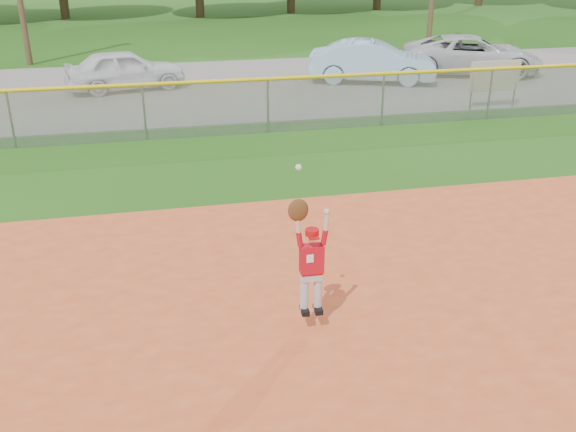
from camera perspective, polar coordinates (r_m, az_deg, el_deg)
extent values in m
plane|color=#205012|center=(9.28, 9.85, -10.07)|extent=(120.00, 120.00, 0.00)
cube|color=slate|center=(23.83, -4.48, 11.45)|extent=(44.00, 10.00, 0.03)
imported|color=white|center=(23.71, -14.26, 12.50)|extent=(4.36, 2.49, 1.40)
imported|color=#98C3E4|center=(24.43, 7.51, 13.47)|extent=(4.84, 3.00, 1.51)
imported|color=silver|center=(26.73, 16.02, 13.63)|extent=(5.80, 3.94, 1.47)
cylinder|color=gray|center=(21.10, 15.98, 10.51)|extent=(0.06, 0.06, 1.13)
cylinder|color=gray|center=(21.87, 19.50, 10.52)|extent=(0.06, 0.06, 1.13)
cube|color=beige|center=(21.38, 17.93, 11.75)|extent=(1.70, 0.09, 0.94)
cube|color=gray|center=(17.90, -1.80, 9.73)|extent=(40.00, 0.03, 1.50)
cylinder|color=yellow|center=(17.73, -1.83, 12.08)|extent=(40.00, 0.10, 0.10)
cylinder|color=gray|center=(17.97, -23.40, 7.85)|extent=(0.06, 0.06, 1.50)
cylinder|color=gray|center=(17.62, -12.65, 8.94)|extent=(0.06, 0.06, 1.50)
cylinder|color=gray|center=(17.90, -1.80, 9.73)|extent=(0.06, 0.06, 1.50)
cylinder|color=gray|center=(18.77, 8.41, 10.16)|extent=(0.06, 0.06, 1.50)
cylinder|color=gray|center=(20.16, 17.49, 10.28)|extent=(0.06, 0.06, 1.50)
cylinder|color=silver|center=(8.87, 1.46, -7.06)|extent=(0.12, 0.12, 0.53)
cylinder|color=silver|center=(8.91, 2.66, -6.94)|extent=(0.12, 0.12, 0.53)
cube|color=black|center=(8.97, 1.49, -8.41)|extent=(0.11, 0.21, 0.07)
cube|color=black|center=(9.00, 2.68, -8.28)|extent=(0.11, 0.21, 0.07)
cube|color=silver|center=(8.74, 2.09, -5.35)|extent=(0.28, 0.15, 0.11)
cube|color=maroon|center=(8.71, 2.10, -4.99)|extent=(0.29, 0.17, 0.04)
cube|color=#B70D1B|center=(8.62, 2.12, -3.82)|extent=(0.32, 0.18, 0.40)
cube|color=white|center=(8.51, 1.98, -3.81)|extent=(0.09, 0.01, 0.12)
sphere|color=beige|center=(8.47, 2.15, -1.77)|extent=(0.18, 0.18, 0.18)
cylinder|color=#B50B0F|center=(8.44, 2.16, -1.45)|extent=(0.19, 0.19, 0.08)
cube|color=#B50B0F|center=(8.38, 2.29, -1.95)|extent=(0.14, 0.11, 0.02)
cylinder|color=#B70D1B|center=(8.45, 1.03, -2.09)|extent=(0.10, 0.08, 0.22)
cylinder|color=beige|center=(8.35, 0.90, -0.74)|extent=(0.08, 0.06, 0.24)
ellipsoid|color=#4C2D14|center=(8.27, 0.91, 0.52)|extent=(0.28, 0.13, 0.31)
sphere|color=white|center=(8.05, 0.94, 4.35)|extent=(0.08, 0.08, 0.08)
cylinder|color=#B70D1B|center=(8.52, 3.25, -1.90)|extent=(0.10, 0.08, 0.22)
cylinder|color=beige|center=(8.43, 3.43, -0.54)|extent=(0.08, 0.06, 0.24)
sphere|color=beige|center=(8.37, 3.45, 0.38)|extent=(0.09, 0.09, 0.08)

